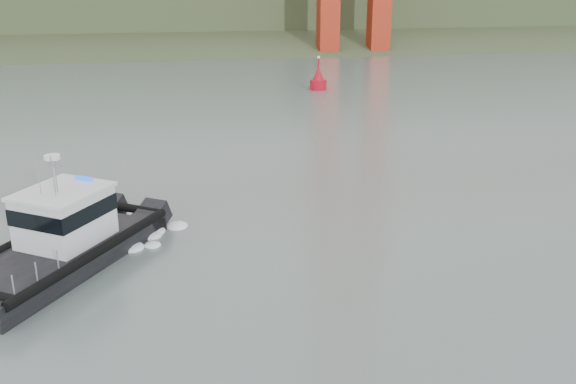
% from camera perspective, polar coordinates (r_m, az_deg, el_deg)
% --- Properties ---
extents(ground, '(400.00, 400.00, 0.00)m').
position_cam_1_polar(ground, '(26.48, 2.70, -9.57)').
color(ground, slate).
rests_on(ground, ground).
extents(patrol_boat, '(9.28, 11.41, 5.33)m').
position_cam_1_polar(patrol_boat, '(30.63, -19.47, -3.79)').
color(patrol_boat, black).
rests_on(patrol_boat, ground).
extents(nav_buoy, '(1.86, 1.86, 3.87)m').
position_cam_1_polar(nav_buoy, '(71.23, 2.71, 9.89)').
color(nav_buoy, '#B10C1C').
rests_on(nav_buoy, ground).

